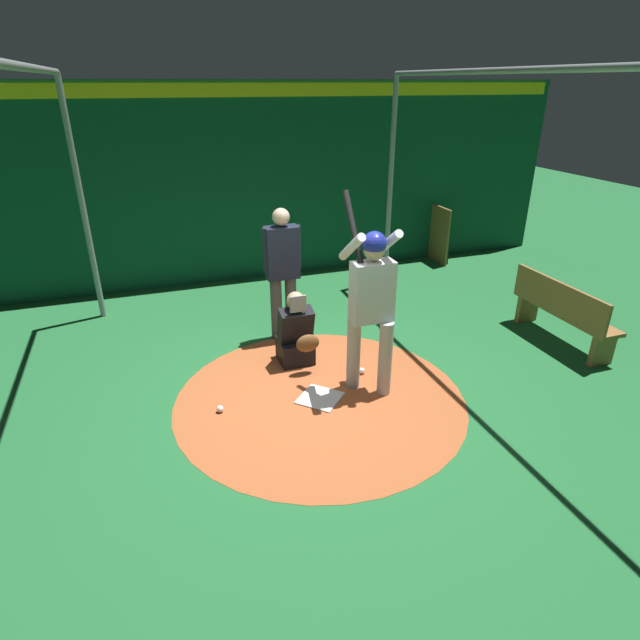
% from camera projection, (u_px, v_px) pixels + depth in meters
% --- Properties ---
extents(ground_plane, '(27.88, 27.88, 0.00)m').
position_uv_depth(ground_plane, '(320.00, 399.00, 5.65)').
color(ground_plane, '#216633').
extents(dirt_circle, '(3.15, 3.15, 0.01)m').
position_uv_depth(dirt_circle, '(320.00, 398.00, 5.65)').
color(dirt_circle, '#AD562D').
rests_on(dirt_circle, ground).
extents(home_plate, '(0.59, 0.59, 0.01)m').
position_uv_depth(home_plate, '(320.00, 398.00, 5.65)').
color(home_plate, white).
rests_on(home_plate, dirt_circle).
extents(batter, '(0.68, 0.49, 2.15)m').
position_uv_depth(batter, '(371.00, 298.00, 5.37)').
color(batter, '#B3B3B7').
rests_on(batter, ground).
extents(catcher, '(0.58, 0.40, 0.94)m').
position_uv_depth(catcher, '(296.00, 336.00, 6.23)').
color(catcher, black).
rests_on(catcher, ground).
extents(umpire, '(0.22, 0.49, 1.75)m').
position_uv_depth(umpire, '(282.00, 267.00, 6.62)').
color(umpire, '#4C4C51').
rests_on(umpire, ground).
extents(back_wall, '(0.22, 11.88, 3.19)m').
position_uv_depth(back_wall, '(237.00, 185.00, 8.53)').
color(back_wall, '#0F472D').
rests_on(back_wall, ground).
extents(cage_frame, '(6.36, 4.68, 3.30)m').
position_uv_depth(cage_frame, '(320.00, 183.00, 4.68)').
color(cage_frame, gray).
rests_on(cage_frame, ground).
extents(bat_rack, '(0.94, 0.20, 1.05)m').
position_uv_depth(bat_rack, '(436.00, 234.00, 9.90)').
color(bat_rack, olive).
rests_on(bat_rack, ground).
extents(bench, '(1.59, 0.36, 0.85)m').
position_uv_depth(bench, '(562.00, 311.00, 6.71)').
color(bench, olive).
rests_on(bench, ground).
extents(baseball_0, '(0.07, 0.07, 0.07)m').
position_uv_depth(baseball_0, '(362.00, 371.00, 6.12)').
color(baseball_0, white).
rests_on(baseball_0, dirt_circle).
extents(baseball_1, '(0.07, 0.07, 0.07)m').
position_uv_depth(baseball_1, '(220.00, 409.00, 5.40)').
color(baseball_1, white).
rests_on(baseball_1, dirt_circle).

